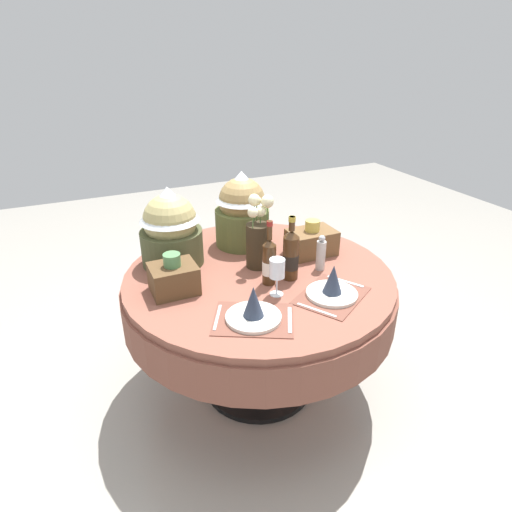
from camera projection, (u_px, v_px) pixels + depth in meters
name	position (u px, v px, depth m)	size (l,w,h in m)	color
ground	(258.00, 383.00, 2.57)	(8.00, 8.00, 0.00)	#9E998E
dining_table	(259.00, 296.00, 2.30)	(1.40, 1.40, 0.74)	brown
place_setting_left	(253.00, 310.00, 1.84)	(0.42, 0.39, 0.16)	brown
place_setting_right	(332.00, 287.00, 2.01)	(0.43, 0.40, 0.16)	brown
flower_vase	(258.00, 237.00, 2.24)	(0.16, 0.14, 0.38)	#332819
wine_bottle_left	(270.00, 261.00, 2.09)	(0.07, 0.07, 0.33)	#422814
wine_bottle_centre	(291.00, 255.00, 2.14)	(0.08, 0.08, 0.33)	#422814
wine_glass_left	(277.00, 269.00, 1.99)	(0.07, 0.07, 0.18)	silver
pepper_mill	(321.00, 254.00, 2.24)	(0.05, 0.05, 0.19)	#B7B2AD
gift_tub_back_left	(170.00, 225.00, 2.25)	(0.33, 0.33, 0.42)	#474C2D
gift_tub_back_centre	(242.00, 207.00, 2.47)	(0.31, 0.31, 0.44)	#566033
woven_basket_side_left	(174.00, 277.00, 2.04)	(0.21, 0.18, 0.20)	brown
woven_basket_side_right	(312.00, 241.00, 2.42)	(0.26, 0.18, 0.20)	brown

